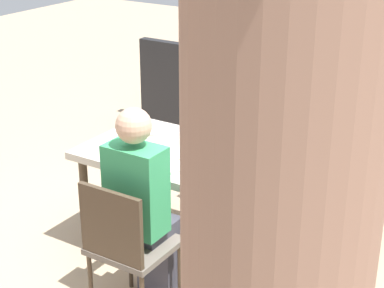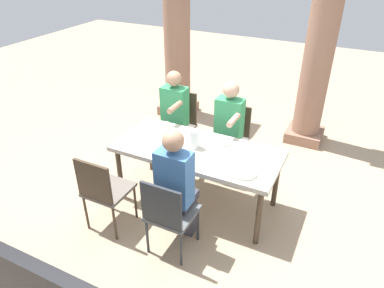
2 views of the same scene
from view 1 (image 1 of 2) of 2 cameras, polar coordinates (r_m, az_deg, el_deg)
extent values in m
plane|color=tan|center=(4.50, 2.00, -10.27)|extent=(16.00, 16.00, 0.00)
cube|color=beige|center=(4.15, 2.14, -1.84)|extent=(1.87, 0.85, 0.05)
cylinder|color=#473828|center=(3.74, 10.90, -11.79)|extent=(0.06, 0.06, 0.70)
cylinder|color=#473828|center=(4.53, -9.59, -5.27)|extent=(0.06, 0.06, 0.70)
cylinder|color=#473828|center=(4.30, 14.38, -7.26)|extent=(0.06, 0.06, 0.70)
cylinder|color=#473828|center=(5.00, -4.41, -2.23)|extent=(0.06, 0.06, 0.70)
cube|color=#6A6158|center=(3.40, 5.57, -12.62)|extent=(0.44, 0.44, 0.04)
cube|color=#473828|center=(3.12, 4.03, -10.83)|extent=(0.42, 0.03, 0.48)
cube|color=#6A6158|center=(4.65, 14.20, -3.25)|extent=(0.44, 0.44, 0.04)
cube|color=#473828|center=(4.74, 15.25, 0.12)|extent=(0.42, 0.03, 0.45)
cylinder|color=#473828|center=(4.65, 10.93, -6.30)|extent=(0.03, 0.03, 0.45)
cylinder|color=#473828|center=(4.55, 15.39, -7.42)|extent=(0.03, 0.03, 0.45)
cylinder|color=#473828|center=(4.97, 12.59, -4.47)|extent=(0.03, 0.03, 0.45)
cylinder|color=#473828|center=(4.88, 16.77, -5.47)|extent=(0.03, 0.03, 0.45)
cube|color=#6A6158|center=(3.76, -5.19, -9.10)|extent=(0.44, 0.44, 0.04)
cube|color=#473828|center=(3.51, -7.31, -7.43)|extent=(0.42, 0.03, 0.44)
cylinder|color=#473828|center=(3.93, -1.10, -11.71)|extent=(0.03, 0.03, 0.45)
cylinder|color=#473828|center=(4.11, -5.59, -10.07)|extent=(0.03, 0.03, 0.45)
cylinder|color=#473828|center=(3.87, -9.10, -12.55)|extent=(0.03, 0.03, 0.45)
cube|color=#5B5E61|center=(4.92, 5.61, -1.45)|extent=(0.44, 0.44, 0.04)
cube|color=#2D3338|center=(5.00, 6.75, 1.72)|extent=(0.42, 0.03, 0.45)
cylinder|color=#2D3338|center=(4.95, 2.54, -4.18)|extent=(0.03, 0.03, 0.43)
cylinder|color=#2D3338|center=(4.79, 6.49, -5.25)|extent=(0.03, 0.03, 0.43)
cylinder|color=#2D3338|center=(5.25, 4.61, -2.60)|extent=(0.03, 0.03, 0.43)
cylinder|color=#2D3338|center=(5.10, 8.39, -3.55)|extent=(0.03, 0.03, 0.43)
cube|color=#3F3F4C|center=(3.50, 6.73, -11.00)|extent=(0.28, 0.32, 0.10)
cube|color=#389E60|center=(3.25, 6.12, -7.19)|extent=(0.34, 0.20, 0.54)
sphere|color=tan|center=(3.07, 6.42, -0.84)|extent=(0.20, 0.20, 0.20)
cylinder|color=tan|center=(3.44, 5.92, -3.17)|extent=(0.07, 0.30, 0.07)
cube|color=#3F3F4C|center=(4.81, 4.12, -4.83)|extent=(0.24, 0.14, 0.46)
cube|color=#3F3F4C|center=(4.76, 4.73, -1.41)|extent=(0.28, 0.32, 0.10)
cube|color=#3F72B2|center=(4.73, 5.48, 2.69)|extent=(0.34, 0.20, 0.56)
sphere|color=tan|center=(4.61, 5.67, 7.39)|extent=(0.21, 0.21, 0.21)
cylinder|color=tan|center=(4.43, 5.73, 2.97)|extent=(0.07, 0.30, 0.07)
cube|color=#3F3F4C|center=(4.04, -3.04, -10.54)|extent=(0.24, 0.14, 0.46)
cube|color=#3F3F4C|center=(3.84, -3.91, -7.64)|extent=(0.28, 0.32, 0.10)
cube|color=#389E60|center=(3.61, -5.06, -4.06)|extent=(0.34, 0.20, 0.53)
sphere|color=tan|center=(3.46, -5.28, 1.65)|extent=(0.20, 0.20, 0.20)
cylinder|color=tan|center=(3.81, -4.63, -0.64)|extent=(0.07, 0.30, 0.07)
cube|color=black|center=(6.02, 12.18, 2.71)|extent=(4.27, 0.10, 0.90)
cylinder|color=white|center=(3.67, 8.67, -4.98)|extent=(0.26, 0.26, 0.01)
torus|color=#A9CD91|center=(3.67, 8.67, -4.88)|extent=(0.26, 0.26, 0.01)
cylinder|color=white|center=(3.81, 7.10, -3.87)|extent=(0.06, 0.06, 0.00)
cylinder|color=white|center=(3.79, 7.13, -3.33)|extent=(0.01, 0.01, 0.08)
sphere|color=#F2EFCC|center=(3.76, 7.18, -2.32)|extent=(0.08, 0.08, 0.08)
cube|color=silver|center=(3.62, 10.83, -5.57)|extent=(0.03, 0.17, 0.01)
cube|color=silver|center=(3.73, 6.56, -4.47)|extent=(0.03, 0.17, 0.01)
cylinder|color=silver|center=(4.23, 6.57, -1.02)|extent=(0.23, 0.23, 0.01)
torus|color=#A0BE77|center=(4.23, 6.58, -0.93)|extent=(0.23, 0.23, 0.01)
cube|color=silver|center=(4.18, 8.41, -1.49)|extent=(0.03, 0.17, 0.01)
cube|color=silver|center=(4.29, 4.78, -0.63)|extent=(0.02, 0.17, 0.01)
cylinder|color=white|center=(4.04, -2.04, -2.04)|extent=(0.23, 0.23, 0.01)
torus|color=#A4C786|center=(4.04, -2.04, -1.95)|extent=(0.23, 0.23, 0.01)
cube|color=silver|center=(3.97, -0.25, -2.56)|extent=(0.02, 0.17, 0.01)
cube|color=silver|center=(4.12, -3.76, -1.61)|extent=(0.02, 0.17, 0.01)
cylinder|color=silver|center=(4.64, -3.20, 1.25)|extent=(0.25, 0.25, 0.01)
torus|color=#A0BE77|center=(4.64, -3.20, 1.33)|extent=(0.25, 0.25, 0.01)
cube|color=silver|center=(4.56, -1.66, 0.85)|extent=(0.02, 0.17, 0.01)
cube|color=silver|center=(4.72, -4.69, 1.56)|extent=(0.03, 0.17, 0.01)
cylinder|color=white|center=(4.07, 2.63, -0.30)|extent=(0.11, 0.11, 0.22)
cylinder|color=#EFEAC6|center=(4.08, 2.62, -0.72)|extent=(0.10, 0.10, 0.14)
camera|label=2|loc=(7.22, 5.04, 25.51)|focal=33.55mm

